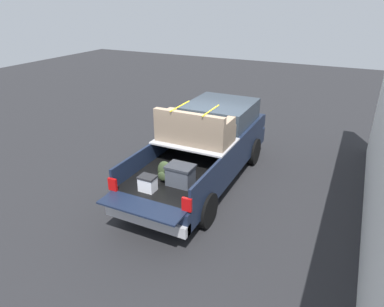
% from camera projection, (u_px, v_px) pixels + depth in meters
% --- Properties ---
extents(ground_plane, '(40.00, 40.00, 0.00)m').
position_uv_depth(ground_plane, '(202.00, 182.00, 9.49)').
color(ground_plane, '#262628').
extents(pickup_truck, '(6.05, 2.06, 2.23)m').
position_uv_depth(pickup_truck, '(208.00, 144.00, 9.39)').
color(pickup_truck, '#162138').
rests_on(pickup_truck, ground_plane).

